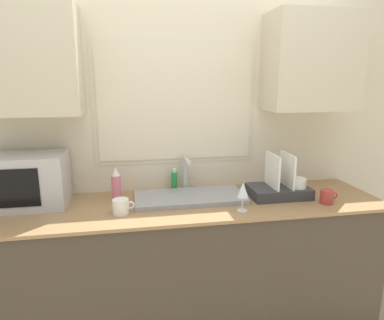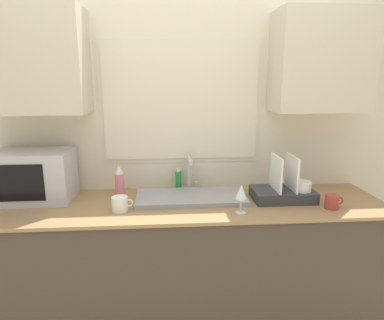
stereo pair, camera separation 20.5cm
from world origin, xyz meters
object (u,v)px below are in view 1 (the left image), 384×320
Objects in this scene: soap_bottle at (174,181)px; mug_near_sink at (121,206)px; spray_bottle at (116,184)px; dish_rack at (281,188)px; faucet at (186,170)px; microwave at (24,181)px; wine_glass at (243,191)px.

mug_near_sink is at bearing -134.02° from soap_bottle.
dish_rack is at bearing -7.82° from spray_bottle.
soap_bottle is at bearing 16.12° from spray_bottle.
faucet reaches higher than soap_bottle.
spray_bottle is 0.26m from mug_near_sink.
soap_bottle is (0.92, 0.13, -0.09)m from microwave.
microwave is 1.27× the size of dish_rack.
microwave is 3.87× the size of mug_near_sink.
dish_rack reaches higher than spray_bottle.
dish_rack is at bearing -20.03° from faucet.
spray_bottle reaches higher than mug_near_sink.
faucet is 0.55m from mug_near_sink.
faucet reaches higher than wine_glass.
dish_rack is at bearing -21.07° from soap_bottle.
mug_near_sink is (-1.02, -0.11, -0.02)m from dish_rack.
microwave is 1.60m from dish_rack.
dish_rack is at bearing -4.45° from microwave.
dish_rack is 0.39m from wine_glass.
spray_bottle is 0.81m from wine_glass.
microwave reaches higher than spray_bottle.
faucet is 0.49m from wine_glass.
wine_glass reaches higher than mug_near_sink.
faucet is 0.64m from dish_rack.
soap_bottle is at bearing 127.03° from wine_glass.
dish_rack is (1.59, -0.12, -0.10)m from microwave.
faucet is at bearing -28.64° from soap_bottle.
microwave is at bearing -174.79° from faucet.
wine_glass is at bearing -57.18° from faucet.
microwave is 0.63m from mug_near_sink.
microwave is at bearing 157.58° from mug_near_sink.
soap_bottle is at bearing 45.98° from mug_near_sink.
wine_glass is (0.27, -0.41, -0.03)m from faucet.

